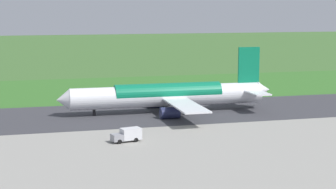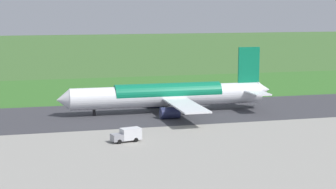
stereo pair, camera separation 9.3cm
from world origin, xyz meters
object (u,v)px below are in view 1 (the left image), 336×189
object	(u,v)px
service_truck_baggage	(127,135)
no_stopping_sign	(129,88)
airliner_main	(169,95)
traffic_cone_orange	(105,95)

from	to	relation	value
service_truck_baggage	no_stopping_sign	distance (m)	62.89
airliner_main	service_truck_baggage	size ratio (longest dim) A/B	8.77
traffic_cone_orange	no_stopping_sign	bearing A→B (deg)	-159.97
service_truck_baggage	airliner_main	bearing A→B (deg)	-119.71
no_stopping_sign	airliner_main	bearing A→B (deg)	95.86
airliner_main	traffic_cone_orange	size ratio (longest dim) A/B	98.16
traffic_cone_orange	service_truck_baggage	bearing A→B (deg)	85.55
airliner_main	service_truck_baggage	xyz separation A→B (m)	(15.87, 27.81, -2.95)
no_stopping_sign	traffic_cone_orange	bearing A→B (deg)	20.03
airliner_main	no_stopping_sign	world-z (taller)	airliner_main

